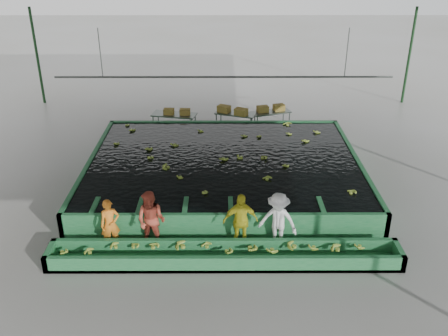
{
  "coord_description": "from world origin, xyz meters",
  "views": [
    {
      "loc": [
        -0.05,
        -15.19,
        8.64
      ],
      "look_at": [
        0.0,
        0.5,
        1.0
      ],
      "focal_mm": 40.0,
      "sensor_mm": 36.0,
      "label": 1
    }
  ],
  "objects_px": {
    "worker_d": "(278,221)",
    "packing_table_mid": "(236,121)",
    "sorting_trough": "(224,255)",
    "worker_a": "(110,224)",
    "packing_table_right": "(271,120)",
    "box_stack_right": "(271,111)",
    "packing_table_left": "(175,123)",
    "worker_b": "(151,220)",
    "flotation_tank": "(224,170)",
    "box_stack_left": "(177,114)",
    "box_stack_mid": "(232,114)",
    "worker_c": "(240,221)"
  },
  "relations": [
    {
      "from": "box_stack_left",
      "to": "packing_table_right",
      "type": "bearing_deg",
      "value": 7.88
    },
    {
      "from": "worker_a",
      "to": "packing_table_mid",
      "type": "height_order",
      "value": "worker_a"
    },
    {
      "from": "sorting_trough",
      "to": "box_stack_left",
      "type": "height_order",
      "value": "box_stack_left"
    },
    {
      "from": "packing_table_mid",
      "to": "box_stack_left",
      "type": "height_order",
      "value": "box_stack_left"
    },
    {
      "from": "flotation_tank",
      "to": "worker_a",
      "type": "bearing_deg",
      "value": -127.86
    },
    {
      "from": "box_stack_left",
      "to": "sorting_trough",
      "type": "bearing_deg",
      "value": -77.87
    },
    {
      "from": "flotation_tank",
      "to": "worker_b",
      "type": "bearing_deg",
      "value": -116.38
    },
    {
      "from": "worker_c",
      "to": "box_stack_mid",
      "type": "distance_m",
      "value": 9.36
    },
    {
      "from": "box_stack_mid",
      "to": "sorting_trough",
      "type": "bearing_deg",
      "value": -92.3
    },
    {
      "from": "worker_a",
      "to": "worker_d",
      "type": "bearing_deg",
      "value": -21.52
    },
    {
      "from": "flotation_tank",
      "to": "worker_c",
      "type": "xyz_separation_m",
      "value": [
        0.46,
        -4.3,
        0.43
      ]
    },
    {
      "from": "box_stack_mid",
      "to": "packing_table_left",
      "type": "bearing_deg",
      "value": -175.13
    },
    {
      "from": "packing_table_right",
      "to": "box_stack_right",
      "type": "distance_m",
      "value": 0.42
    },
    {
      "from": "packing_table_left",
      "to": "sorting_trough",
      "type": "bearing_deg",
      "value": -77.17
    },
    {
      "from": "sorting_trough",
      "to": "packing_table_right",
      "type": "xyz_separation_m",
      "value": [
        2.21,
        10.48,
        0.16
      ]
    },
    {
      "from": "flotation_tank",
      "to": "packing_table_left",
      "type": "bearing_deg",
      "value": 115.09
    },
    {
      "from": "worker_c",
      "to": "box_stack_mid",
      "type": "xyz_separation_m",
      "value": [
        -0.06,
        9.36,
        -0.04
      ]
    },
    {
      "from": "sorting_trough",
      "to": "packing_table_right",
      "type": "relative_size",
      "value": 5.49
    },
    {
      "from": "worker_b",
      "to": "worker_a",
      "type": "bearing_deg",
      "value": -163.17
    },
    {
      "from": "worker_a",
      "to": "worker_c",
      "type": "xyz_separation_m",
      "value": [
        3.81,
        0.0,
        0.1
      ]
    },
    {
      "from": "packing_table_left",
      "to": "flotation_tank",
      "type": "bearing_deg",
      "value": -64.91
    },
    {
      "from": "flotation_tank",
      "to": "box_stack_right",
      "type": "xyz_separation_m",
      "value": [
        2.21,
        5.43,
        0.38
      ]
    },
    {
      "from": "worker_d",
      "to": "packing_table_mid",
      "type": "height_order",
      "value": "worker_d"
    },
    {
      "from": "worker_b",
      "to": "worker_c",
      "type": "xyz_separation_m",
      "value": [
        2.6,
        0.0,
        -0.03
      ]
    },
    {
      "from": "flotation_tank",
      "to": "box_stack_mid",
      "type": "distance_m",
      "value": 5.09
    },
    {
      "from": "worker_d",
      "to": "box_stack_right",
      "type": "xyz_separation_m",
      "value": [
        0.64,
        9.73,
        -0.06
      ]
    },
    {
      "from": "flotation_tank",
      "to": "box_stack_left",
      "type": "relative_size",
      "value": 8.33
    },
    {
      "from": "box_stack_right",
      "to": "worker_d",
      "type": "bearing_deg",
      "value": -93.78
    },
    {
      "from": "worker_b",
      "to": "packing_table_mid",
      "type": "distance_m",
      "value": 9.83
    },
    {
      "from": "sorting_trough",
      "to": "box_stack_right",
      "type": "bearing_deg",
      "value": 78.16
    },
    {
      "from": "flotation_tank",
      "to": "box_stack_left",
      "type": "height_order",
      "value": "box_stack_left"
    },
    {
      "from": "worker_a",
      "to": "packing_table_mid",
      "type": "bearing_deg",
      "value": 46.03
    },
    {
      "from": "box_stack_right",
      "to": "flotation_tank",
      "type": "bearing_deg",
      "value": -112.13
    },
    {
      "from": "worker_d",
      "to": "packing_table_right",
      "type": "bearing_deg",
      "value": 107.9
    },
    {
      "from": "sorting_trough",
      "to": "worker_b",
      "type": "bearing_deg",
      "value": 159.44
    },
    {
      "from": "worker_c",
      "to": "packing_table_right",
      "type": "relative_size",
      "value": 0.97
    },
    {
      "from": "sorting_trough",
      "to": "worker_a",
      "type": "xyz_separation_m",
      "value": [
        -3.34,
        0.8,
        0.53
      ]
    },
    {
      "from": "sorting_trough",
      "to": "box_stack_mid",
      "type": "height_order",
      "value": "box_stack_mid"
    },
    {
      "from": "packing_table_left",
      "to": "box_stack_right",
      "type": "xyz_separation_m",
      "value": [
        4.47,
        0.6,
        0.38
      ]
    },
    {
      "from": "box_stack_left",
      "to": "box_stack_right",
      "type": "height_order",
      "value": "box_stack_left"
    },
    {
      "from": "worker_a",
      "to": "packing_table_left",
      "type": "xyz_separation_m",
      "value": [
        1.08,
        9.13,
        -0.33
      ]
    },
    {
      "from": "packing_table_mid",
      "to": "box_stack_left",
      "type": "relative_size",
      "value": 1.54
    },
    {
      "from": "sorting_trough",
      "to": "box_stack_mid",
      "type": "relative_size",
      "value": 6.93
    },
    {
      "from": "packing_table_right",
      "to": "box_stack_left",
      "type": "distance_m",
      "value": 4.41
    },
    {
      "from": "flotation_tank",
      "to": "sorting_trough",
      "type": "height_order",
      "value": "flotation_tank"
    },
    {
      "from": "flotation_tank",
      "to": "box_stack_right",
      "type": "bearing_deg",
      "value": 67.87
    },
    {
      "from": "packing_table_mid",
      "to": "box_stack_mid",
      "type": "distance_m",
      "value": 0.46
    },
    {
      "from": "sorting_trough",
      "to": "box_stack_right",
      "type": "xyz_separation_m",
      "value": [
        2.21,
        10.53,
        0.58
      ]
    },
    {
      "from": "packing_table_mid",
      "to": "box_stack_right",
      "type": "distance_m",
      "value": 1.72
    },
    {
      "from": "worker_d",
      "to": "packing_table_right",
      "type": "relative_size",
      "value": 0.98
    }
  ]
}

